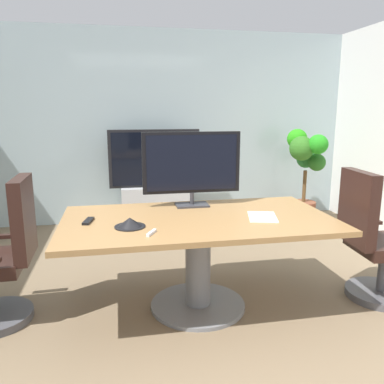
{
  "coord_description": "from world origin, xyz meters",
  "views": [
    {
      "loc": [
        -0.47,
        -2.53,
        1.57
      ],
      "look_at": [
        0.13,
        0.54,
        0.9
      ],
      "focal_mm": 36.32,
      "sensor_mm": 36.0,
      "label": 1
    }
  ],
  "objects_px": {
    "office_chair_right": "(374,247)",
    "remote_control": "(88,221)",
    "office_chair_left": "(2,263)",
    "tv_monitor": "(192,165)",
    "conference_phone": "(130,223)",
    "conference_table": "(198,241)",
    "wall_display_unit": "(155,194)",
    "potted_plant": "(305,166)"
  },
  "relations": [
    {
      "from": "remote_control",
      "to": "conference_phone",
      "type": "bearing_deg",
      "value": -20.1
    },
    {
      "from": "conference_table",
      "to": "conference_phone",
      "type": "distance_m",
      "value": 0.59
    },
    {
      "from": "office_chair_left",
      "to": "wall_display_unit",
      "type": "relative_size",
      "value": 0.83
    },
    {
      "from": "potted_plant",
      "to": "conference_phone",
      "type": "distance_m",
      "value": 3.3
    },
    {
      "from": "potted_plant",
      "to": "remote_control",
      "type": "bearing_deg",
      "value": -143.81
    },
    {
      "from": "conference_table",
      "to": "office_chair_left",
      "type": "xyz_separation_m",
      "value": [
        -1.46,
        0.08,
        -0.11
      ]
    },
    {
      "from": "office_chair_right",
      "to": "potted_plant",
      "type": "relative_size",
      "value": 0.84
    },
    {
      "from": "wall_display_unit",
      "to": "remote_control",
      "type": "height_order",
      "value": "wall_display_unit"
    },
    {
      "from": "office_chair_left",
      "to": "wall_display_unit",
      "type": "xyz_separation_m",
      "value": [
        1.35,
        2.22,
        -0.01
      ]
    },
    {
      "from": "conference_table",
      "to": "tv_monitor",
      "type": "xyz_separation_m",
      "value": [
        0.02,
        0.39,
        0.55
      ]
    },
    {
      "from": "tv_monitor",
      "to": "wall_display_unit",
      "type": "distance_m",
      "value": 2.03
    },
    {
      "from": "office_chair_left",
      "to": "office_chair_right",
      "type": "xyz_separation_m",
      "value": [
        2.92,
        -0.21,
        0.0
      ]
    },
    {
      "from": "office_chair_left",
      "to": "tv_monitor",
      "type": "height_order",
      "value": "tv_monitor"
    },
    {
      "from": "office_chair_right",
      "to": "conference_table",
      "type": "bearing_deg",
      "value": 88.86
    },
    {
      "from": "remote_control",
      "to": "conference_table",
      "type": "bearing_deg",
      "value": 9.05
    },
    {
      "from": "office_chair_left",
      "to": "conference_phone",
      "type": "bearing_deg",
      "value": 74.47
    },
    {
      "from": "conference_table",
      "to": "remote_control",
      "type": "bearing_deg",
      "value": 177.54
    },
    {
      "from": "conference_table",
      "to": "office_chair_right",
      "type": "xyz_separation_m",
      "value": [
        1.46,
        -0.13,
        -0.11
      ]
    },
    {
      "from": "conference_table",
      "to": "office_chair_left",
      "type": "relative_size",
      "value": 1.9
    },
    {
      "from": "remote_control",
      "to": "tv_monitor",
      "type": "bearing_deg",
      "value": 33.9
    },
    {
      "from": "office_chair_right",
      "to": "tv_monitor",
      "type": "height_order",
      "value": "tv_monitor"
    },
    {
      "from": "conference_table",
      "to": "tv_monitor",
      "type": "distance_m",
      "value": 0.67
    },
    {
      "from": "conference_table",
      "to": "office_chair_left",
      "type": "height_order",
      "value": "office_chair_left"
    },
    {
      "from": "potted_plant",
      "to": "remote_control",
      "type": "distance_m",
      "value": 3.42
    },
    {
      "from": "office_chair_right",
      "to": "potted_plant",
      "type": "bearing_deg",
      "value": -8.36
    },
    {
      "from": "wall_display_unit",
      "to": "remote_control",
      "type": "distance_m",
      "value": 2.4
    },
    {
      "from": "tv_monitor",
      "to": "remote_control",
      "type": "xyz_separation_m",
      "value": [
        -0.85,
        -0.35,
        -0.35
      ]
    },
    {
      "from": "wall_display_unit",
      "to": "remote_control",
      "type": "bearing_deg",
      "value": -107.49
    },
    {
      "from": "office_chair_left",
      "to": "conference_phone",
      "type": "height_order",
      "value": "office_chair_left"
    },
    {
      "from": "office_chair_right",
      "to": "remote_control",
      "type": "bearing_deg",
      "value": 89.77
    },
    {
      "from": "conference_phone",
      "to": "office_chair_left",
      "type": "bearing_deg",
      "value": 166.2
    },
    {
      "from": "conference_table",
      "to": "wall_display_unit",
      "type": "bearing_deg",
      "value": 92.76
    },
    {
      "from": "wall_display_unit",
      "to": "tv_monitor",
      "type": "bearing_deg",
      "value": -85.96
    },
    {
      "from": "conference_table",
      "to": "office_chair_right",
      "type": "height_order",
      "value": "office_chair_right"
    },
    {
      "from": "office_chair_left",
      "to": "conference_phone",
      "type": "distance_m",
      "value": 1.01
    },
    {
      "from": "conference_table",
      "to": "remote_control",
      "type": "xyz_separation_m",
      "value": [
        -0.83,
        0.04,
        0.2
      ]
    },
    {
      "from": "wall_display_unit",
      "to": "remote_control",
      "type": "relative_size",
      "value": 7.71
    },
    {
      "from": "office_chair_right",
      "to": "wall_display_unit",
      "type": "relative_size",
      "value": 0.83
    },
    {
      "from": "conference_table",
      "to": "conference_phone",
      "type": "relative_size",
      "value": 9.41
    },
    {
      "from": "wall_display_unit",
      "to": "office_chair_right",
      "type": "bearing_deg",
      "value": -57.11
    },
    {
      "from": "office_chair_left",
      "to": "tv_monitor",
      "type": "relative_size",
      "value": 1.3
    },
    {
      "from": "conference_table",
      "to": "potted_plant",
      "type": "xyz_separation_m",
      "value": [
        1.93,
        2.05,
        0.25
      ]
    }
  ]
}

